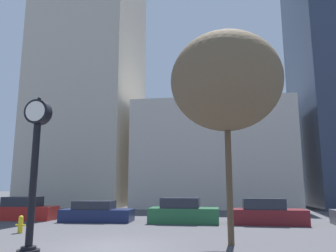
{
  "coord_description": "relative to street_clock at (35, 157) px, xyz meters",
  "views": [
    {
      "loc": [
        3.87,
        -11.82,
        2.16
      ],
      "look_at": [
        0.41,
        10.8,
        6.32
      ],
      "focal_mm": 35.0,
      "sensor_mm": 36.0,
      "label": 1
    }
  ],
  "objects": [
    {
      "name": "car_red",
      "position": [
        -6.26,
        9.69,
        -2.52
      ],
      "size": [
        3.97,
        1.88,
        1.44
      ],
      "rotation": [
        0.0,
        0.0,
        0.04
      ],
      "color": "red",
      "rests_on": "ground_plane"
    },
    {
      "name": "car_maroon",
      "position": [
        8.77,
        9.42,
        -2.52
      ],
      "size": [
        4.18,
        1.82,
        1.43
      ],
      "rotation": [
        0.0,
        0.0,
        -0.02
      ],
      "color": "maroon",
      "rests_on": "ground_plane"
    },
    {
      "name": "ground_plane",
      "position": [
        2.26,
        1.55,
        -3.12
      ],
      "size": [
        200.0,
        200.0,
        0.0
      ],
      "primitive_type": "plane",
      "color": "#424247"
    },
    {
      "name": "car_green",
      "position": [
        4.02,
        9.47,
        -2.51
      ],
      "size": [
        4.05,
        1.92,
        1.44
      ],
      "rotation": [
        0.0,
        0.0,
        -0.0
      ],
      "color": "#236038",
      "rests_on": "ground_plane"
    },
    {
      "name": "fire_hydrant_near",
      "position": [
        -3.0,
        4.22,
        -2.72
      ],
      "size": [
        0.5,
        0.22,
        0.78
      ],
      "color": "yellow",
      "rests_on": "ground_plane"
    },
    {
      "name": "bare_tree",
      "position": [
        6.52,
        2.55,
        3.14
      ],
      "size": [
        4.44,
        4.44,
        8.27
      ],
      "color": "brown",
      "rests_on": "ground_plane"
    },
    {
      "name": "car_navy",
      "position": [
        -1.28,
        9.37,
        -2.6
      ],
      "size": [
        4.36,
        2.04,
        1.23
      ],
      "rotation": [
        0.0,
        0.0,
        0.06
      ],
      "color": "#19234C",
      "rests_on": "ground_plane"
    },
    {
      "name": "street_clock",
      "position": [
        0.0,
        0.0,
        0.0
      ],
      "size": [
        0.86,
        0.72,
        5.2
      ],
      "color": "black",
      "rests_on": "ground_plane"
    },
    {
      "name": "building_storefront_row",
      "position": [
        5.58,
        25.55,
        2.07
      ],
      "size": [
        15.51,
        12.0,
        10.38
      ],
      "color": "beige",
      "rests_on": "ground_plane"
    },
    {
      "name": "building_tall_tower",
      "position": [
        -8.73,
        25.55,
        11.75
      ],
      "size": [
        10.62,
        12.0,
        29.74
      ],
      "color": "#BCB29E",
      "rests_on": "ground_plane"
    }
  ]
}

